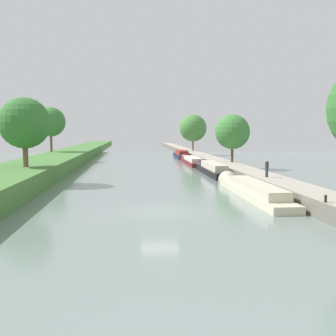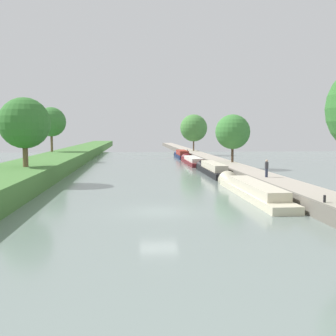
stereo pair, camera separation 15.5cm
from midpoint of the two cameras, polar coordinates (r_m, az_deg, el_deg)
ground_plane at (r=27.35m, az=-1.32°, el=-6.06°), size 160.00×160.00×0.00m
right_towpath at (r=30.11m, az=20.51°, el=-4.38°), size 3.22×260.00×1.01m
stone_quay at (r=29.40m, az=17.44°, el=-4.47°), size 0.25×260.00×1.06m
narrowboat_cream at (r=34.94m, az=11.23°, el=-2.89°), size 2.09×16.87×1.98m
narrowboat_black at (r=51.50m, az=5.99°, el=-0.15°), size 1.83×14.49×2.02m
narrowboat_maroon at (r=68.12m, az=3.22°, el=1.02°), size 2.18×15.34×2.07m
narrowboat_navy at (r=82.76m, az=1.75°, el=1.85°), size 2.07×12.03×2.20m
tree_rightbank_midnear at (r=58.18m, az=8.87°, el=4.99°), size 4.85×4.85×6.68m
tree_rightbank_midfar at (r=91.82m, az=3.45°, el=5.57°), size 6.03×6.03×8.10m
tree_leftbank_downstream at (r=42.97m, az=-19.41°, el=5.90°), size 5.04×5.04×6.86m
tree_leftbank_upstream at (r=74.03m, az=-16.05°, el=6.17°), size 5.06×5.06×7.71m
person_walking at (r=39.64m, az=13.46°, el=0.01°), size 0.34×0.34×1.66m
mooring_bollard_near at (r=26.64m, az=20.90°, el=-4.01°), size 0.16×0.16×0.45m
mooring_bollard_far at (r=87.89m, az=2.60°, el=2.43°), size 0.16×0.16×0.45m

